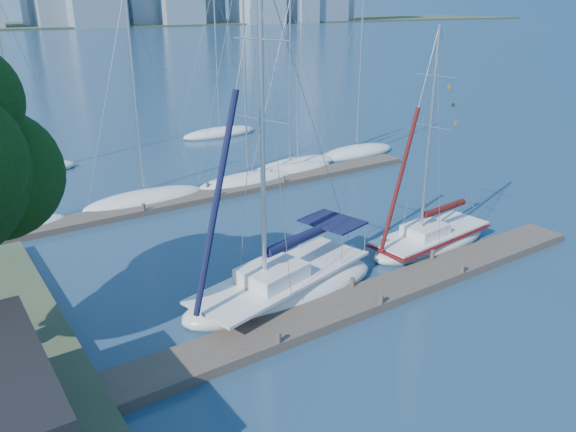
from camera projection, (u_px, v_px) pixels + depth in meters
ground at (366, 303)px, 23.73m from camera, size 700.00×700.00×0.00m
near_dock at (366, 299)px, 23.65m from camera, size 26.00×2.00×0.40m
far_dock at (227, 192)px, 37.08m from camera, size 30.00×1.80×0.36m
sailboat_navy at (283, 276)px, 23.81m from camera, size 9.84×5.23×14.05m
sailboat_maroon at (431, 231)px, 28.76m from camera, size 7.74×3.12×11.53m
bg_boat_0 at (5, 228)px, 30.80m from camera, size 6.75×2.95×14.27m
bg_boat_1 at (145, 199)px, 35.30m from camera, size 8.21×4.55×13.14m
bg_boat_2 at (248, 180)px, 39.04m from camera, size 7.76×2.84×15.36m
bg_boat_3 at (290, 171)px, 41.42m from camera, size 7.53×3.25×12.48m
bg_boat_4 at (297, 164)px, 43.17m from camera, size 7.54×2.34×13.47m
bg_boat_5 at (356, 152)px, 46.41m from camera, size 7.61×2.98×13.39m
bg_boat_6 at (23, 170)px, 41.34m from camera, size 7.96×4.87×13.78m
bg_boat_7 at (220, 133)px, 53.27m from camera, size 7.78×3.69×13.66m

